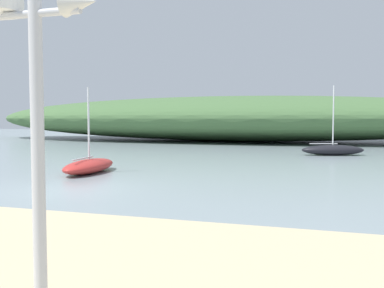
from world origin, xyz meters
TOP-DOWN VIEW (x-y plane):
  - ground_plane at (0.00, 0.00)m, footprint 120.00×120.00m
  - distant_hill at (-1.22, 29.62)m, footprint 50.93×15.62m
  - mast_structure at (4.73, -8.10)m, footprint 1.34×0.55m
  - sailboat_west_reach at (-1.50, 3.81)m, footprint 1.56×3.71m
  - sailboat_centre_water at (7.90, 15.21)m, footprint 3.77×2.04m

SIDE VIEW (x-z plane):
  - ground_plane at x=0.00m, z-range 0.00..0.00m
  - sailboat_west_reach at x=-1.50m, z-range -1.42..1.98m
  - sailboat_centre_water at x=7.90m, z-range -1.71..2.36m
  - distant_hill at x=-1.22m, z-range 0.00..4.26m
  - mast_structure at x=4.73m, z-range 1.33..4.72m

